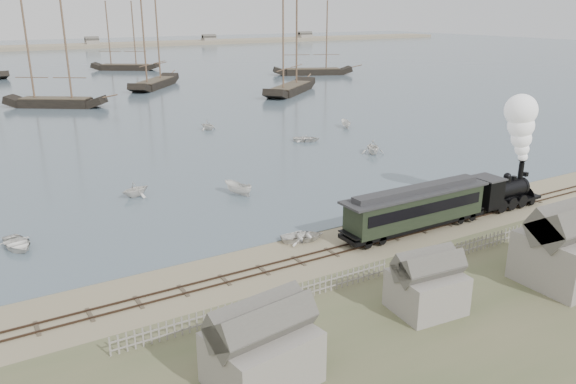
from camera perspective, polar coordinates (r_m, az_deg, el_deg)
ground at (r=43.85m, az=0.83°, el=-5.80°), size 600.00×600.00×0.00m
harbor_water at (r=205.93m, az=-25.39°, el=11.52°), size 600.00×336.00×0.06m
rail_track at (r=42.29m, az=2.26°, el=-6.69°), size 120.00×1.80×0.16m
picket_fence_west at (r=35.54m, az=-2.24°, el=-11.93°), size 19.00×0.10×1.20m
picket_fence_east at (r=46.38m, az=19.24°, el=-5.50°), size 15.00×0.10×1.20m
shed_left at (r=29.73m, az=-2.63°, el=-18.66°), size 5.00×4.00×4.10m
shed_mid at (r=36.57m, az=13.73°, el=-11.56°), size 4.00×3.50×3.60m
shed_right at (r=43.38m, az=26.21°, el=-8.09°), size 6.00×5.00×5.10m
far_spit at (r=285.41m, az=-27.25°, el=12.65°), size 500.00×20.00×1.80m
locomotive at (r=55.78m, az=22.25°, el=3.17°), size 8.13×3.04×10.14m
passenger_coach at (r=47.59m, az=12.86°, el=-1.50°), size 14.10×2.72×3.42m
beached_dinghy at (r=45.23m, az=1.49°, el=-4.52°), size 3.29×4.03×0.73m
rowboat_0 at (r=48.44m, az=-25.83°, el=-4.74°), size 4.30×3.46×0.79m
rowboat_1 at (r=57.36m, az=-15.25°, el=0.29°), size 3.30×3.56×1.54m
rowboat_2 at (r=56.13m, az=-5.10°, el=0.36°), size 3.59×2.45×1.30m
rowboat_3 at (r=78.87m, az=1.87°, el=5.44°), size 4.28×4.58×0.77m
rowboat_4 at (r=72.64m, az=8.61°, el=4.54°), size 4.32×4.10×1.78m
rowboat_5 at (r=88.46m, az=5.89°, el=6.89°), size 3.29×2.19×1.19m
rowboat_7 at (r=87.21m, az=-8.16°, el=6.75°), size 3.52×3.27×1.52m
schooner_2 at (r=114.54m, az=-23.09°, el=12.89°), size 17.95×14.21×20.00m
schooner_3 at (r=137.22m, az=-13.65°, el=14.44°), size 17.86×20.21×20.00m
schooner_4 at (r=124.46m, az=0.29°, el=14.60°), size 20.99×18.76×20.00m
schooner_5 at (r=160.05m, az=2.57°, el=15.38°), size 22.14×13.51×20.00m
schooner_8 at (r=179.04m, az=-16.48°, el=14.98°), size 19.07×15.05×20.00m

